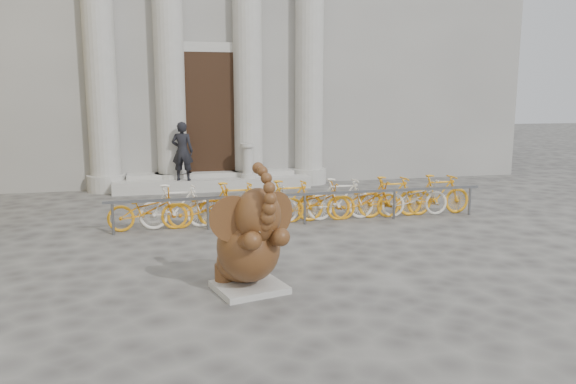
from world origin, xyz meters
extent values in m
plane|color=#474442|center=(0.00, 0.00, 0.00)|extent=(80.00, 80.00, 0.00)
cube|color=gray|center=(0.00, 15.00, 6.00)|extent=(22.00, 10.00, 12.00)
cube|color=black|center=(0.00, 9.92, 2.30)|extent=(2.40, 0.16, 4.00)
cylinder|color=#A8A59E|center=(-3.20, 9.80, 4.00)|extent=(0.90, 0.90, 8.00)
cylinder|color=#A8A59E|center=(-1.20, 9.80, 4.00)|extent=(0.90, 0.90, 8.00)
cylinder|color=#A8A59E|center=(1.20, 9.80, 4.00)|extent=(0.90, 0.90, 8.00)
cylinder|color=#A8A59E|center=(3.20, 9.80, 4.00)|extent=(0.90, 0.90, 8.00)
cube|color=#A8A59E|center=(0.00, 9.40, 0.18)|extent=(6.00, 1.20, 0.36)
cube|color=#A8A59E|center=(-0.44, 0.12, 0.05)|extent=(1.18, 1.11, 0.10)
ellipsoid|color=black|center=(-0.49, 0.33, 0.40)|extent=(1.00, 0.98, 0.64)
ellipsoid|color=black|center=(-0.44, 0.14, 0.68)|extent=(1.22, 1.39, 1.03)
cylinder|color=black|center=(-0.78, 0.39, 0.23)|extent=(0.36, 0.36, 0.26)
cylinder|color=black|center=(-0.26, 0.52, 0.23)|extent=(0.36, 0.36, 0.26)
cylinder|color=black|center=(-0.56, -0.30, 0.87)|extent=(0.38, 0.63, 0.40)
cylinder|color=black|center=(-0.13, -0.19, 0.87)|extent=(0.38, 0.63, 0.40)
ellipsoid|color=black|center=(-0.35, -0.21, 1.23)|extent=(0.81, 0.78, 0.80)
cylinder|color=black|center=(-0.71, -0.18, 1.19)|extent=(0.68, 0.09, 0.68)
cylinder|color=black|center=(-0.06, -0.01, 1.19)|extent=(0.60, 0.40, 0.68)
cone|color=beige|center=(-0.42, -0.43, 1.07)|extent=(0.17, 0.23, 0.11)
cone|color=beige|center=(-0.19, -0.37, 1.07)|extent=(0.07, 0.23, 0.11)
cube|color=slate|center=(1.53, 4.14, 0.70)|extent=(8.78, 0.06, 0.06)
cylinder|color=slate|center=(-2.66, 4.14, 0.35)|extent=(0.06, 0.06, 0.70)
cylinder|color=slate|center=(-0.67, 4.14, 0.35)|extent=(0.06, 0.06, 0.70)
cylinder|color=slate|center=(1.53, 4.14, 0.35)|extent=(0.06, 0.06, 0.70)
cylinder|color=slate|center=(3.72, 4.14, 0.35)|extent=(0.06, 0.06, 0.70)
cylinder|color=slate|center=(5.72, 4.14, 0.35)|extent=(0.06, 0.06, 0.70)
imported|color=orange|center=(-1.95, 4.39, 0.50)|extent=(1.70, 0.50, 1.00)
imported|color=silver|center=(-1.31, 4.39, 0.50)|extent=(1.66, 0.47, 1.00)
imported|color=orange|center=(-0.68, 4.39, 0.50)|extent=(1.70, 0.50, 1.00)
imported|color=orange|center=(-0.05, 4.39, 0.50)|extent=(1.66, 0.47, 1.00)
imported|color=silver|center=(0.58, 4.39, 0.50)|extent=(1.70, 0.50, 1.00)
imported|color=orange|center=(1.21, 4.39, 0.50)|extent=(1.66, 0.47, 1.00)
imported|color=orange|center=(1.84, 4.39, 0.50)|extent=(1.70, 0.50, 1.00)
imported|color=silver|center=(2.48, 4.39, 0.50)|extent=(1.66, 0.47, 1.00)
imported|color=orange|center=(3.11, 4.39, 0.50)|extent=(1.70, 0.50, 1.00)
imported|color=orange|center=(3.74, 4.39, 0.50)|extent=(1.66, 0.47, 1.00)
imported|color=silver|center=(4.37, 4.39, 0.50)|extent=(1.70, 0.50, 1.00)
imported|color=orange|center=(5.00, 4.39, 0.50)|extent=(1.66, 0.47, 1.00)
imported|color=black|center=(-0.93, 9.05, 1.24)|extent=(0.74, 0.58, 1.76)
cylinder|color=#A8A59E|center=(1.05, 9.10, 0.43)|extent=(0.44, 0.44, 0.13)
cylinder|color=#A8A59E|center=(1.05, 9.10, 0.85)|extent=(0.31, 0.31, 0.99)
cylinder|color=#A8A59E|center=(1.05, 9.10, 1.38)|extent=(0.44, 0.44, 0.11)
camera|label=1|loc=(-1.77, -7.93, 2.96)|focal=35.00mm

